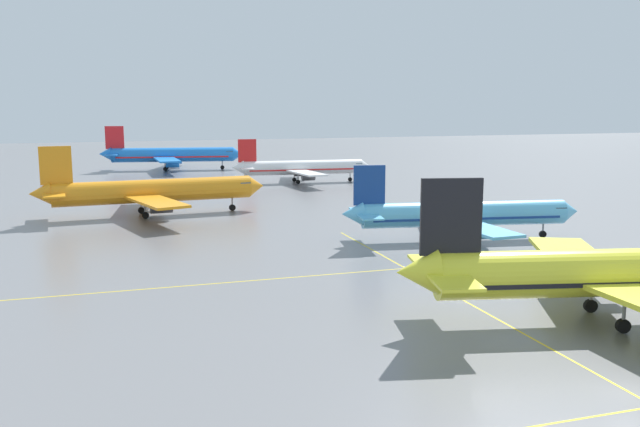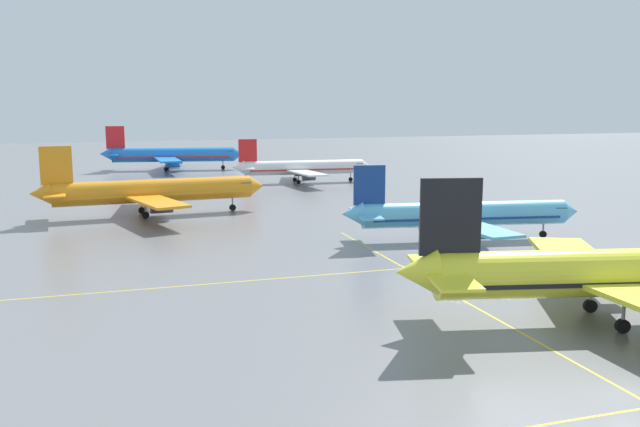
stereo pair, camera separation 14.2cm
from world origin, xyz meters
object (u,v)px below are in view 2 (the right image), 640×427
at_px(airliner_third_row, 152,191).
at_px(airliner_far_left_stand, 302,168).
at_px(airliner_far_right_stand, 172,155).
at_px(airliner_second_row, 461,214).
at_px(airliner_front_gate, 626,273).

xyz_separation_m(airliner_third_row, airliner_far_left_stand, (36.40, 36.89, -0.55)).
bearing_deg(airliner_far_right_stand, airliner_far_left_stand, -56.18).
bearing_deg(airliner_third_row, airliner_far_right_stand, 82.34).
bearing_deg(airliner_third_row, airliner_second_row, -40.69).
distance_m(airliner_third_row, airliner_far_left_stand, 51.83).
bearing_deg(airliner_far_left_stand, airliner_front_gate, -90.68).
distance_m(airliner_front_gate, airliner_far_left_stand, 105.89).
height_order(airliner_third_row, airliner_far_right_stand, airliner_far_right_stand).
height_order(airliner_front_gate, airliner_third_row, airliner_front_gate).
xyz_separation_m(airliner_front_gate, airliner_far_left_stand, (1.26, 105.88, -0.81)).
distance_m(airliner_front_gate, airliner_third_row, 77.42).
bearing_deg(airliner_second_row, airliner_third_row, 139.31).
bearing_deg(airliner_front_gate, airliner_far_left_stand, 89.32).
height_order(airliner_second_row, airliner_far_right_stand, airliner_far_right_stand).
bearing_deg(airliner_far_left_stand, airliner_second_row, -87.91).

